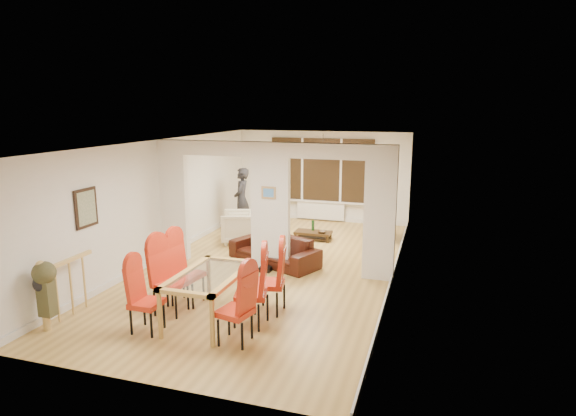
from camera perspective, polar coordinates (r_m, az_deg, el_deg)
The scene contains 24 objects.
floor at distance 10.09m, azimuth -2.05°, elevation -7.06°, with size 5.00×9.00×0.01m, color tan.
room_walls at distance 9.75m, azimuth -2.11°, elevation 0.18°, with size 5.00×9.00×2.60m, color silver, non-canonical shape.
divider_wall at distance 9.75m, azimuth -2.11°, elevation 0.18°, with size 5.00×0.18×2.60m, color white.
bay_window_blinds at distance 13.92m, azimuth 3.99°, elevation 4.54°, with size 3.00×0.08×1.80m, color black.
radiator at distance 14.09m, azimuth 3.89°, elevation -0.32°, with size 1.40×0.08×0.50m, color white.
pendant_light at distance 12.68m, azimuth 4.16°, elevation 6.77°, with size 0.36×0.36×0.36m, color orange.
stair_newel at distance 8.40m, azimuth -24.59°, elevation -8.18°, with size 0.40×1.20×1.10m, color tan, non-canonical shape.
wall_poster at distance 8.85m, azimuth -22.82°, elevation 0.02°, with size 0.04×0.52×0.67m, color gray.
pillar_photo at distance 9.60m, azimuth -2.31°, elevation 1.82°, with size 0.30×0.03×0.25m, color #4C8CD8.
dining_table at distance 7.70m, azimuth -9.21°, elevation -10.34°, with size 0.92×1.64×0.77m, color #B99044, non-canonical shape.
dining_chair_la at distance 7.49m, azimuth -16.43°, elevation -10.19°, with size 0.42×0.42×1.05m, color red, non-canonical shape.
dining_chair_lb at distance 8.01m, azimuth -13.76°, elevation -8.14°, with size 0.46×0.46×1.16m, color red, non-canonical shape.
dining_chair_lc at distance 8.33m, azimuth -11.87°, elevation -7.29°, with size 0.46×0.46×1.16m, color red, non-canonical shape.
dining_chair_ra at distance 6.91m, azimuth -6.32°, elevation -11.49°, with size 0.44×0.44×1.09m, color red, non-canonical shape.
dining_chair_rb at distance 7.40m, azimuth -4.43°, elevation -9.46°, with size 0.47×0.47×1.17m, color red, non-canonical shape.
dining_chair_rc at distance 7.84m, azimuth -2.19°, elevation -8.35°, with size 0.45×0.45×1.13m, color red, non-canonical shape.
sofa at distance 10.28m, azimuth -1.65°, elevation -4.97°, with size 2.02×0.79×0.59m, color black.
armchair at distance 11.86m, azimuth -5.74°, elevation -2.24°, with size 0.86×0.84×0.78m, color #F3EBCD.
person at distance 12.86m, azimuth -5.51°, elevation 0.98°, with size 0.41×0.62×1.70m, color black.
television at distance 12.34m, azimuth 11.32°, elevation -2.52°, with size 0.12×0.88×0.51m, color black.
coffee_table at distance 12.13m, azimuth 3.00°, elevation -3.27°, with size 0.91×0.45×0.21m, color #362412, non-canonical shape.
bottle at distance 12.17m, azimuth 2.97°, elevation -2.02°, with size 0.07×0.07×0.28m, color #143F19.
bowl at distance 11.97m, azimuth 4.04°, elevation -2.86°, with size 0.21×0.21×0.05m, color #362412.
shoes at distance 9.88m, azimuth -2.65°, elevation -7.20°, with size 0.24×0.25×0.10m, color black, non-canonical shape.
Camera 1 is at (3.19, -8.99, 3.28)m, focal length 30.00 mm.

